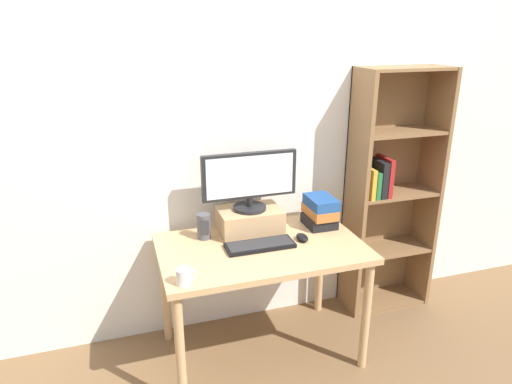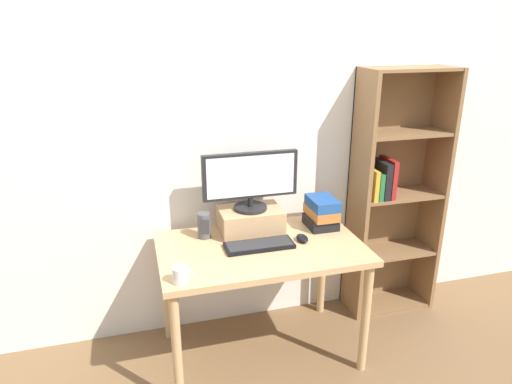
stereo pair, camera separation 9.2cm
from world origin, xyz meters
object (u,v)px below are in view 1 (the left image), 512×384
Objects in this scene: computer_mouse at (302,237)px; coffee_mug at (184,276)px; keyboard at (260,245)px; book_stack at (320,211)px; desk at (261,259)px; computer_monitor at (250,179)px; desk_speaker at (204,226)px; bookshelf_unit at (389,191)px; riser_box at (250,220)px.

coffee_mug is (-0.74, -0.28, 0.02)m from computer_mouse.
keyboard is 1.65× the size of book_stack.
coffee_mug reaches higher than keyboard.
desk is 2.97× the size of keyboard.
desk_speaker is at bearing -177.18° from computer_monitor.
book_stack is at bearing -6.40° from computer_monitor.
computer_monitor is 5.52× the size of computer_mouse.
computer_monitor is 5.57× the size of coffee_mug.
computer_monitor is 0.40m from keyboard.
keyboard is at bearing -163.48° from bookshelf_unit.
coffee_mug is at bearing -154.48° from book_stack.
coffee_mug is (-0.93, -0.44, -0.05)m from book_stack.
computer_monitor is at bearing 173.60° from book_stack.
desk is 0.39m from desk_speaker.
desk is 2.04× the size of computer_monitor.
computer_mouse is at bearing -1.62° from desk.
desk_speaker is (-0.28, 0.21, 0.07)m from keyboard.
keyboard is at bearing -177.92° from computer_mouse.
computer_mouse is (-0.77, -0.30, -0.11)m from bookshelf_unit.
keyboard is at bearing -92.19° from computer_monitor.
bookshelf_unit reaches higher than desk.
coffee_mug is (-0.48, -0.50, -0.03)m from riser_box.
riser_box is 0.29m from desk_speaker.
book_stack reaches higher than riser_box.
riser_box reaches higher than computer_mouse.
computer_monitor reaches higher than keyboard.
desk_speaker reaches higher than coffee_mug.
computer_monitor is at bearing 45.60° from coffee_mug.
computer_mouse is at bearing -20.52° from desk_speaker.
desk is at bearing -160.01° from book_stack.
bookshelf_unit is at bearing 21.10° from computer_mouse.
computer_monitor is 0.51m from book_stack.
riser_box is at bearing 90.00° from computer_monitor.
bookshelf_unit reaches higher than computer_mouse.
keyboard is (-0.01, -0.23, -0.32)m from computer_monitor.
desk is 0.50m from book_stack.
desk_speaker is at bearing 177.21° from book_stack.
desk_speaker is (-0.29, -0.01, -0.26)m from computer_monitor.
computer_monitor is (-1.03, -0.08, 0.21)m from bookshelf_unit.
computer_mouse reaches higher than keyboard.
desk is 7.56× the size of desk_speaker.
bookshelf_unit is at bearing 20.81° from coffee_mug.
keyboard is 0.49m from book_stack.
book_stack is (0.19, 0.17, 0.08)m from computer_mouse.
bookshelf_unit is at bearing 12.63° from book_stack.
riser_box is at bearing 91.44° from desk.
coffee_mug is at bearing -150.67° from keyboard.
book_stack reaches higher than computer_mouse.
desk is 0.27m from riser_box.
book_stack is at bearing 25.52° from coffee_mug.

